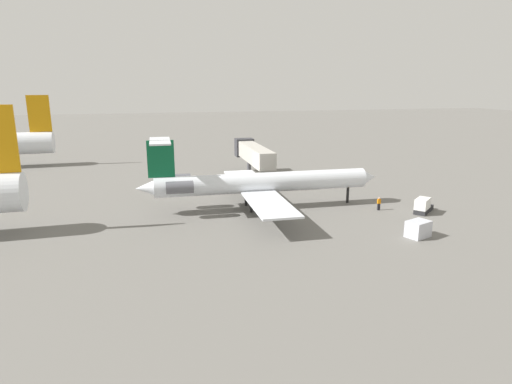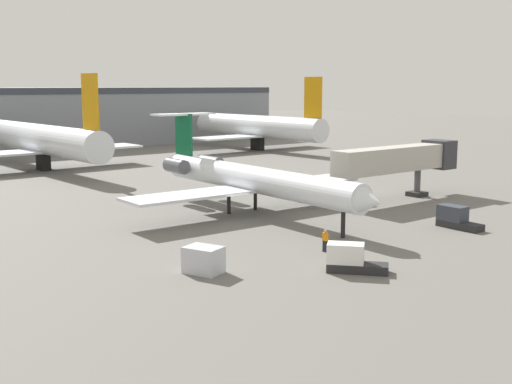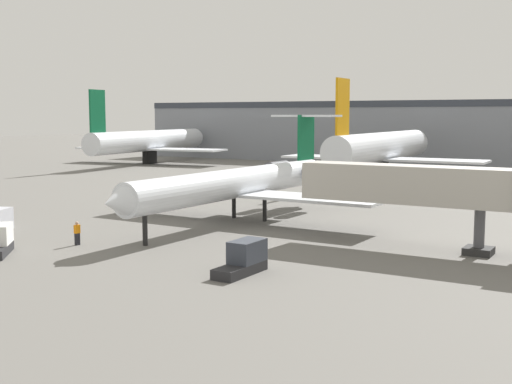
% 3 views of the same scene
% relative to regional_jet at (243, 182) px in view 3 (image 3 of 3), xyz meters
% --- Properties ---
extents(ground_plane, '(400.00, 400.00, 0.10)m').
position_rel_regional_jet_xyz_m(ground_plane, '(-2.90, -1.31, -3.50)').
color(ground_plane, '#66635E').
extents(regional_jet, '(25.42, 31.60, 9.17)m').
position_rel_regional_jet_xyz_m(regional_jet, '(0.00, 0.00, 0.00)').
color(regional_jet, silver).
rests_on(regional_jet, ground_plane).
extents(jet_bridge, '(17.36, 3.20, 6.03)m').
position_rel_regional_jet_xyz_m(jet_bridge, '(18.07, -3.96, 0.90)').
color(jet_bridge, '#B7B2A8').
rests_on(jet_bridge, ground_plane).
extents(ground_crew_marshaller, '(0.28, 0.41, 1.69)m').
position_rel_regional_jet_xyz_m(ground_crew_marshaller, '(-4.54, -15.06, -2.60)').
color(ground_crew_marshaller, black).
rests_on(ground_crew_marshaller, ground_plane).
extents(baggage_tug_lead, '(1.45, 4.02, 1.90)m').
position_rel_regional_jet_xyz_m(baggage_tug_lead, '(10.07, -16.22, -2.62)').
color(baggage_tug_lead, '#262628').
rests_on(baggage_tug_lead, ground_plane).
extents(terminal_building, '(124.06, 23.83, 11.73)m').
position_rel_regional_jet_xyz_m(terminal_building, '(-2.90, 79.78, 2.43)').
color(terminal_building, gray).
rests_on(terminal_building, ground_plane).
extents(parked_airliner_west_end, '(30.14, 35.47, 13.25)m').
position_rel_regional_jet_xyz_m(parked_airliner_west_end, '(-50.56, 48.44, 0.77)').
color(parked_airliner_west_end, silver).
rests_on(parked_airliner_west_end, ground_plane).
extents(parked_airliner_west_mid, '(29.89, 35.49, 13.65)m').
position_rel_regional_jet_xyz_m(parked_airliner_west_mid, '(-3.43, 43.72, 0.97)').
color(parked_airliner_west_mid, silver).
rests_on(parked_airliner_west_mid, ground_plane).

